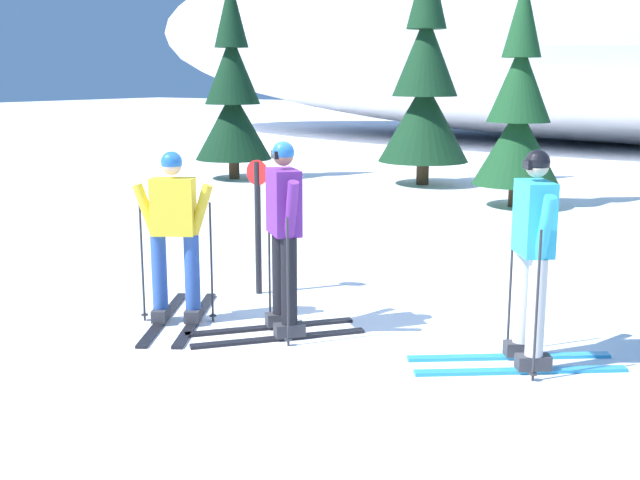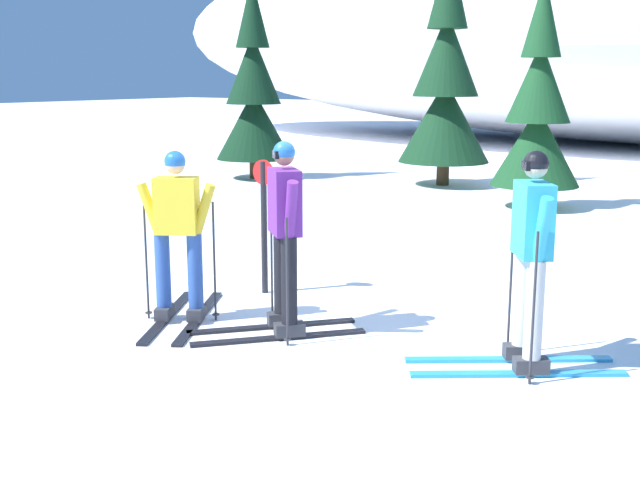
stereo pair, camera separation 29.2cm
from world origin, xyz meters
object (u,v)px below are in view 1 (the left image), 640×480
(skier_purple_jacket, at_px, (283,233))
(trail_marker_post, at_px, (258,219))
(skier_yellow_jacket, at_px, (175,235))
(pine_tree_far_left, at_px, (233,96))
(pine_tree_left, at_px, (425,86))
(pine_tree_center_left, at_px, (519,112))
(skier_cyan_jacket, at_px, (531,254))

(skier_purple_jacket, relative_size, trail_marker_post, 1.21)
(skier_yellow_jacket, xyz_separation_m, skier_purple_jacket, (1.10, 0.29, 0.09))
(pine_tree_far_left, height_order, pine_tree_left, pine_tree_left)
(pine_tree_far_left, bearing_deg, trail_marker_post, -49.89)
(skier_purple_jacket, xyz_separation_m, pine_tree_center_left, (-0.68, 8.51, 0.78))
(trail_marker_post, bearing_deg, skier_yellow_jacket, -91.35)
(pine_tree_center_left, distance_m, trail_marker_post, 7.55)
(pine_tree_far_left, relative_size, trail_marker_post, 3.09)
(skier_yellow_jacket, bearing_deg, trail_marker_post, 88.65)
(skier_cyan_jacket, relative_size, pine_tree_center_left, 0.44)
(skier_purple_jacket, xyz_separation_m, trail_marker_post, (-1.06, 1.02, -0.12))
(pine_tree_far_left, xyz_separation_m, pine_tree_left, (4.25, 1.47, 0.23))
(pine_tree_left, bearing_deg, skier_yellow_jacket, -77.45)
(pine_tree_left, distance_m, trail_marker_post, 9.78)
(skier_purple_jacket, xyz_separation_m, skier_cyan_jacket, (2.23, 0.41, -0.01))
(skier_purple_jacket, xyz_separation_m, pine_tree_far_left, (-7.73, 8.93, 0.98))
(skier_purple_jacket, relative_size, skier_cyan_jacket, 1.00)
(skier_yellow_jacket, bearing_deg, skier_cyan_jacket, 11.88)
(skier_purple_jacket, xyz_separation_m, pine_tree_left, (-3.48, 10.41, 1.21))
(skier_purple_jacket, distance_m, pine_tree_left, 11.04)
(pine_tree_left, bearing_deg, pine_tree_center_left, -34.11)
(skier_purple_jacket, bearing_deg, pine_tree_center_left, 94.57)
(skier_purple_jacket, height_order, skier_cyan_jacket, same)
(pine_tree_far_left, xyz_separation_m, pine_tree_center_left, (7.05, -0.42, -0.20))
(skier_purple_jacket, bearing_deg, skier_yellow_jacket, -165.03)
(skier_yellow_jacket, xyz_separation_m, trail_marker_post, (0.03, 1.31, -0.03))
(skier_yellow_jacket, xyz_separation_m, skier_cyan_jacket, (3.32, 0.70, 0.08))
(pine_tree_far_left, distance_m, pine_tree_center_left, 7.06)
(skier_purple_jacket, distance_m, pine_tree_center_left, 8.57)
(skier_yellow_jacket, height_order, trail_marker_post, skier_yellow_jacket)
(skier_yellow_jacket, relative_size, skier_cyan_jacket, 0.96)
(skier_yellow_jacket, height_order, pine_tree_far_left, pine_tree_far_left)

